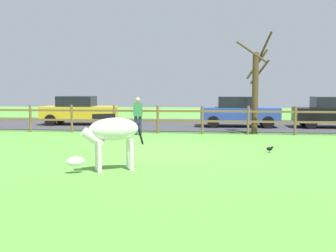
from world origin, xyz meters
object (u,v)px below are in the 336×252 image
at_px(zebra, 111,133).
at_px(crow_on_grass, 270,149).
at_px(parked_car_black, 334,112).
at_px(parked_car_blue, 239,111).
at_px(parked_car_yellow, 79,110).
at_px(bare_tree, 256,88).
at_px(visitor_near_fence, 138,114).

relative_size(zebra, crow_on_grass, 8.22).
bearing_deg(zebra, crow_on_grass, 37.57).
xyz_separation_m(zebra, parked_car_black, (8.57, 11.47, -0.08)).
bearing_deg(parked_car_blue, parked_car_black, 0.11).
height_order(zebra, parked_car_yellow, parked_car_yellow).
bearing_deg(bare_tree, zebra, -116.92).
height_order(bare_tree, parked_car_black, bare_tree).
relative_size(crow_on_grass, visitor_near_fence, 0.13).
bearing_deg(bare_tree, crow_on_grass, -90.59).
bearing_deg(parked_car_blue, zebra, -108.30).
distance_m(crow_on_grass, parked_car_black, 9.26).
bearing_deg(visitor_near_fence, zebra, -84.16).
bearing_deg(parked_car_black, visitor_near_fence, -157.58).
relative_size(zebra, parked_car_blue, 0.44).
bearing_deg(parked_car_blue, bare_tree, -79.31).
height_order(parked_car_blue, parked_car_yellow, same).
distance_m(crow_on_grass, visitor_near_fence, 6.70).
height_order(crow_on_grass, visitor_near_fence, visitor_near_fence).
bearing_deg(parked_car_black, crow_on_grass, -117.68).
height_order(parked_car_black, visitor_near_fence, visitor_near_fence).
bearing_deg(zebra, parked_car_black, 53.22).
distance_m(parked_car_black, parked_car_yellow, 13.43).
distance_m(parked_car_black, visitor_near_fence, 10.12).
relative_size(bare_tree, visitor_near_fence, 2.75).
xyz_separation_m(bare_tree, visitor_near_fence, (-5.12, -0.94, -1.16)).
height_order(parked_car_black, parked_car_yellow, same).
distance_m(bare_tree, parked_car_black, 5.29).
bearing_deg(visitor_near_fence, parked_car_black, 22.42).
relative_size(bare_tree, parked_car_black, 1.12).
relative_size(parked_car_black, parked_car_yellow, 0.98).
bearing_deg(bare_tree, visitor_near_fence, -169.63).
xyz_separation_m(crow_on_grass, parked_car_yellow, (-9.14, 8.41, 0.72)).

